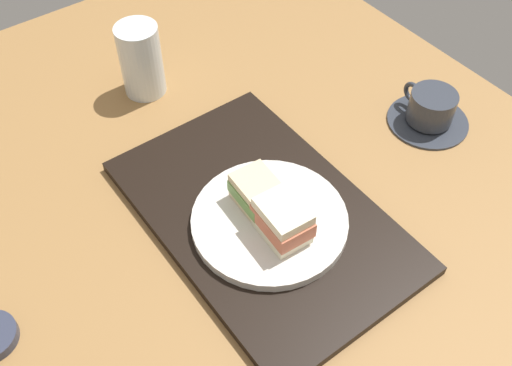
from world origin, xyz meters
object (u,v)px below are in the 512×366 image
drinking_glass (142,60)px  sandwich_plate (270,221)px  sandwich_far (283,221)px  coffee_cup (430,110)px  sandwich_near (258,193)px

drinking_glass → sandwich_plate: bearing=-2.1°
sandwich_far → coffee_cup: 35.41cm
sandwich_far → coffee_cup: bearing=98.5°
sandwich_near → sandwich_far: sandwich_far is taller
sandwich_plate → sandwich_far: size_ratio=2.75×
sandwich_plate → sandwich_far: (3.03, -0.23, 3.47)cm
sandwich_near → coffee_cup: sandwich_near is taller
sandwich_far → coffee_cup: sandwich_far is taller
coffee_cup → sandwich_plate: bearing=-86.4°
coffee_cup → sandwich_near: bearing=-91.4°
sandwich_plate → coffee_cup: 34.72cm
sandwich_near → coffee_cup: 34.53cm
sandwich_plate → coffee_cup: size_ratio=1.63×
sandwich_far → coffee_cup: (-5.20, 34.88, -3.17)cm
coffee_cup → drinking_glass: size_ratio=1.05×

